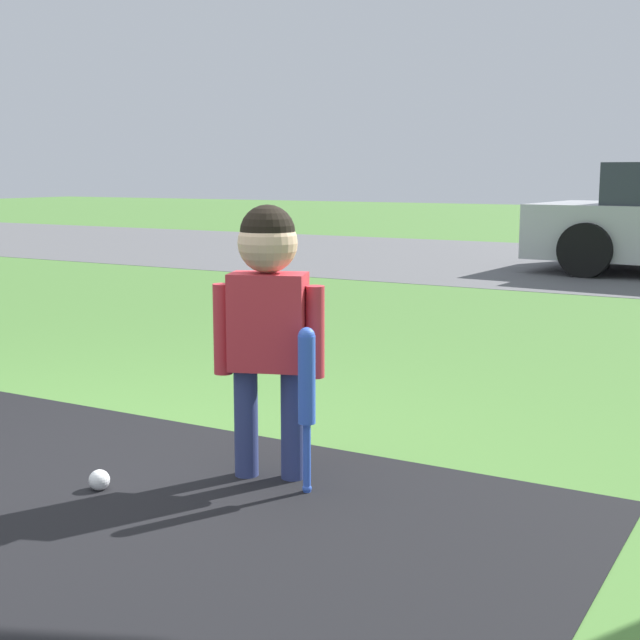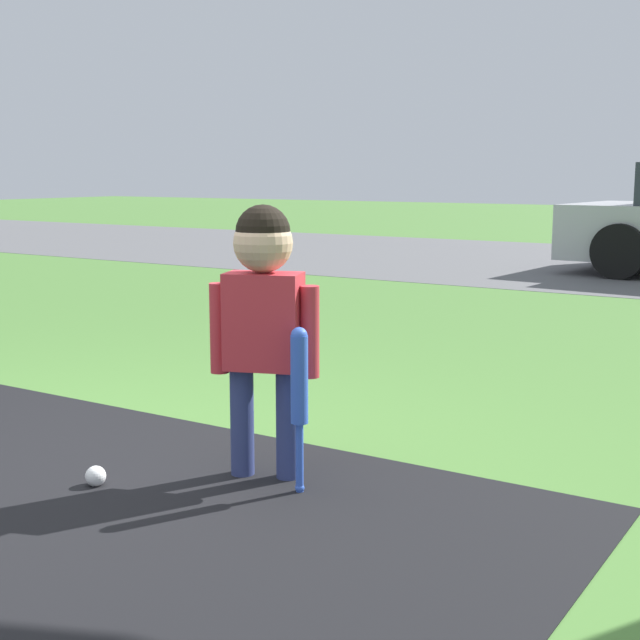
# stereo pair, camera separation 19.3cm
# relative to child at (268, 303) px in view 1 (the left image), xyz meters

# --- Properties ---
(ground_plane) EXTENTS (60.00, 60.00, 0.00)m
(ground_plane) POSITION_rel_child_xyz_m (-0.59, -0.57, -0.69)
(ground_plane) COLOR #477533
(street_strip) EXTENTS (40.00, 6.00, 0.01)m
(street_strip) POSITION_rel_child_xyz_m (-0.59, 8.89, -0.69)
(street_strip) COLOR #59595B
(street_strip) RESTS_ON ground
(child) EXTENTS (0.41, 0.25, 1.06)m
(child) POSITION_rel_child_xyz_m (0.00, 0.00, 0.00)
(child) COLOR navy
(child) RESTS_ON ground
(baseball_bat) EXTENTS (0.06, 0.06, 0.63)m
(baseball_bat) POSITION_rel_child_xyz_m (0.21, -0.08, -0.28)
(baseball_bat) COLOR blue
(baseball_bat) RESTS_ON ground
(sports_ball) EXTENTS (0.08, 0.08, 0.08)m
(sports_ball) POSITION_rel_child_xyz_m (-0.48, -0.44, -0.65)
(sports_ball) COLOR white
(sports_ball) RESTS_ON ground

